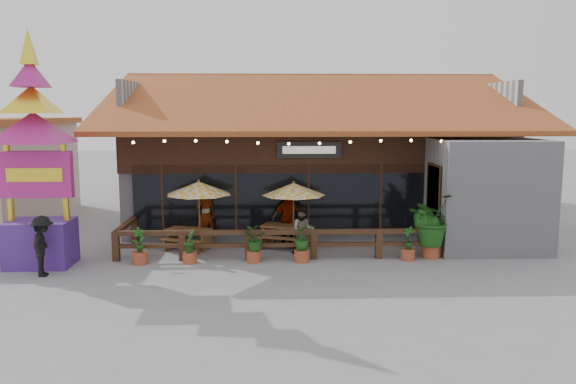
{
  "coord_description": "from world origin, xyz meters",
  "views": [
    {
      "loc": [
        -1.88,
        -17.21,
        4.45
      ],
      "look_at": [
        -1.22,
        1.5,
        1.8
      ],
      "focal_mm": 35.0,
      "sensor_mm": 36.0,
      "label": 1
    }
  ],
  "objects_px": {
    "umbrella_left": "(199,188)",
    "umbrella_right": "(294,189)",
    "picnic_table_left": "(189,235)",
    "tropical_plant": "(432,221)",
    "thai_sign_tower": "(34,134)",
    "picnic_table_right": "(286,232)",
    "pedestrian": "(43,246)"
  },
  "relations": [
    {
      "from": "umbrella_left",
      "to": "picnic_table_left",
      "type": "xyz_separation_m",
      "value": [
        -0.35,
        -0.04,
        -1.55
      ]
    },
    {
      "from": "umbrella_right",
      "to": "pedestrian",
      "type": "relative_size",
      "value": 1.34
    },
    {
      "from": "umbrella_right",
      "to": "pedestrian",
      "type": "xyz_separation_m",
      "value": [
        -7.0,
        -3.02,
        -1.12
      ]
    },
    {
      "from": "umbrella_left",
      "to": "umbrella_right",
      "type": "distance_m",
      "value": 3.09
    },
    {
      "from": "umbrella_left",
      "to": "picnic_table_right",
      "type": "distance_m",
      "value": 3.2
    },
    {
      "from": "umbrella_right",
      "to": "picnic_table_right",
      "type": "xyz_separation_m",
      "value": [
        -0.26,
        0.03,
        -1.45
      ]
    },
    {
      "from": "umbrella_right",
      "to": "tropical_plant",
      "type": "xyz_separation_m",
      "value": [
        4.18,
        -1.44,
        -0.79
      ]
    },
    {
      "from": "picnic_table_right",
      "to": "umbrella_left",
      "type": "bearing_deg",
      "value": -178.42
    },
    {
      "from": "pedestrian",
      "to": "umbrella_left",
      "type": "bearing_deg",
      "value": -60.76
    },
    {
      "from": "picnic_table_left",
      "to": "tropical_plant",
      "type": "height_order",
      "value": "tropical_plant"
    },
    {
      "from": "tropical_plant",
      "to": "thai_sign_tower",
      "type": "bearing_deg",
      "value": -177.57
    },
    {
      "from": "picnic_table_left",
      "to": "picnic_table_right",
      "type": "xyz_separation_m",
      "value": [
        3.18,
        0.12,
        0.05
      ]
    },
    {
      "from": "picnic_table_right",
      "to": "thai_sign_tower",
      "type": "xyz_separation_m",
      "value": [
        -7.23,
        -1.97,
        3.35
      ]
    },
    {
      "from": "umbrella_left",
      "to": "thai_sign_tower",
      "type": "bearing_deg",
      "value": -156.67
    },
    {
      "from": "picnic_table_left",
      "to": "pedestrian",
      "type": "height_order",
      "value": "pedestrian"
    },
    {
      "from": "picnic_table_left",
      "to": "pedestrian",
      "type": "xyz_separation_m",
      "value": [
        -3.56,
        -2.93,
        0.38
      ]
    },
    {
      "from": "picnic_table_left",
      "to": "thai_sign_tower",
      "type": "xyz_separation_m",
      "value": [
        -4.04,
        -1.86,
        3.39
      ]
    },
    {
      "from": "umbrella_right",
      "to": "picnic_table_left",
      "type": "distance_m",
      "value": 3.75
    },
    {
      "from": "thai_sign_tower",
      "to": "tropical_plant",
      "type": "relative_size",
      "value": 3.58
    },
    {
      "from": "thai_sign_tower",
      "to": "tropical_plant",
      "type": "height_order",
      "value": "thai_sign_tower"
    },
    {
      "from": "picnic_table_right",
      "to": "thai_sign_tower",
      "type": "height_order",
      "value": "thai_sign_tower"
    },
    {
      "from": "picnic_table_right",
      "to": "pedestrian",
      "type": "xyz_separation_m",
      "value": [
        -6.74,
        -3.05,
        0.33
      ]
    },
    {
      "from": "umbrella_left",
      "to": "tropical_plant",
      "type": "distance_m",
      "value": 7.45
    },
    {
      "from": "umbrella_left",
      "to": "picnic_table_left",
      "type": "bearing_deg",
      "value": -173.52
    },
    {
      "from": "pedestrian",
      "to": "umbrella_right",
      "type": "bearing_deg",
      "value": -74.68
    },
    {
      "from": "umbrella_right",
      "to": "picnic_table_right",
      "type": "height_order",
      "value": "umbrella_right"
    },
    {
      "from": "picnic_table_right",
      "to": "tropical_plant",
      "type": "height_order",
      "value": "tropical_plant"
    },
    {
      "from": "picnic_table_left",
      "to": "tropical_plant",
      "type": "xyz_separation_m",
      "value": [
        7.63,
        -1.36,
        0.71
      ]
    },
    {
      "from": "umbrella_right",
      "to": "tropical_plant",
      "type": "relative_size",
      "value": 1.1
    },
    {
      "from": "umbrella_right",
      "to": "picnic_table_left",
      "type": "xyz_separation_m",
      "value": [
        -3.44,
        -0.08,
        -1.49
      ]
    },
    {
      "from": "umbrella_right",
      "to": "thai_sign_tower",
      "type": "xyz_separation_m",
      "value": [
        -7.49,
        -1.94,
        1.9
      ]
    },
    {
      "from": "umbrella_left",
      "to": "picnic_table_left",
      "type": "relative_size",
      "value": 1.46
    }
  ]
}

